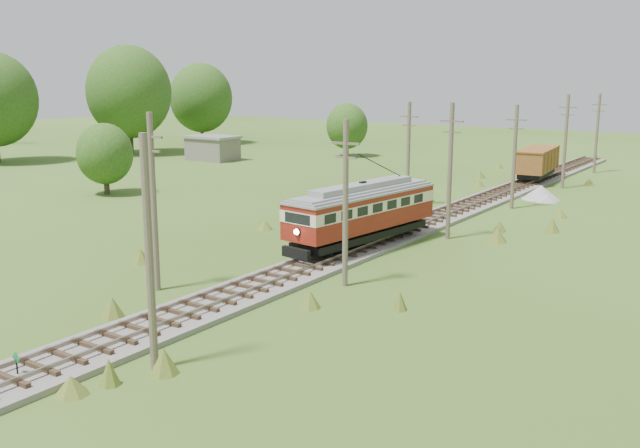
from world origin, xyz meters
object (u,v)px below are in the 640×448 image
Objects in this scene: switch_marker at (17,364)px; gondola at (537,161)px; streetcar at (362,209)px; gravel_pile at (542,193)px.

switch_marker is 0.12× the size of gondola.
streetcar reaches higher than gravel_pile.
streetcar is at bearing 89.52° from switch_marker.
gondola reaches higher than switch_marker.
switch_marker is 0.09× the size of streetcar.
gravel_pile reaches higher than switch_marker.
switch_marker is 23.81m from streetcar.
streetcar is (0.20, 23.73, 1.95)m from switch_marker.
streetcar reaches higher than switch_marker.
streetcar is 1.38× the size of gondola.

